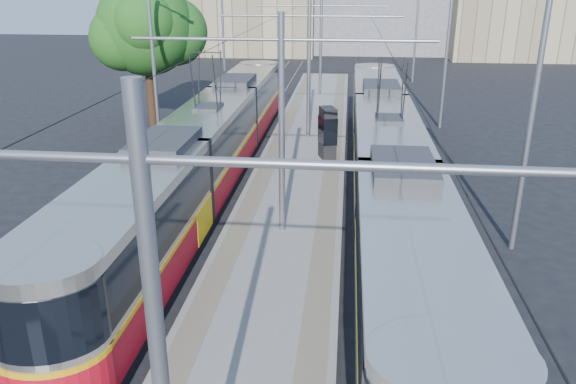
# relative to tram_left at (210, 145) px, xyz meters

# --- Properties ---
(platform) EXTENTS (4.00, 50.00, 0.30)m
(platform) POSITION_rel_tram_left_xyz_m (3.60, 4.01, -1.56)
(platform) COLOR gray
(platform) RESTS_ON ground
(tactile_strip_left) EXTENTS (0.70, 50.00, 0.01)m
(tactile_strip_left) POSITION_rel_tram_left_xyz_m (2.15, 4.01, -1.40)
(tactile_strip_left) COLOR gray
(tactile_strip_left) RESTS_ON platform
(tactile_strip_right) EXTENTS (0.70, 50.00, 0.01)m
(tactile_strip_right) POSITION_rel_tram_left_xyz_m (5.05, 4.01, -1.40)
(tactile_strip_right) COLOR gray
(tactile_strip_right) RESTS_ON platform
(rails) EXTENTS (8.71, 70.00, 0.03)m
(rails) POSITION_rel_tram_left_xyz_m (3.60, 4.01, -1.69)
(rails) COLOR gray
(rails) RESTS_ON ground
(tram_left) EXTENTS (2.43, 28.69, 5.50)m
(tram_left) POSITION_rel_tram_left_xyz_m (0.00, 0.00, 0.00)
(tram_left) COLOR black
(tram_left) RESTS_ON ground
(tram_right) EXTENTS (2.43, 30.33, 5.50)m
(tram_right) POSITION_rel_tram_left_xyz_m (7.20, -1.32, 0.15)
(tram_right) COLOR black
(tram_right) RESTS_ON ground
(catenary) EXTENTS (9.20, 70.00, 7.00)m
(catenary) POSITION_rel_tram_left_xyz_m (3.60, 1.16, 2.81)
(catenary) COLOR gray
(catenary) RESTS_ON platform
(street_lamps) EXTENTS (15.18, 38.22, 8.00)m
(street_lamps) POSITION_rel_tram_left_xyz_m (3.60, 8.01, 2.47)
(street_lamps) COLOR gray
(street_lamps) RESTS_ON ground
(shelter) EXTENTS (0.96, 1.23, 2.39)m
(shelter) POSITION_rel_tram_left_xyz_m (4.76, 3.39, -0.16)
(shelter) COLOR black
(shelter) RESTS_ON platform
(tree) EXTENTS (5.80, 5.36, 8.42)m
(tree) POSITION_rel_tram_left_xyz_m (-5.11, 8.83, 3.99)
(tree) COLOR #382314
(tree) RESTS_ON ground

